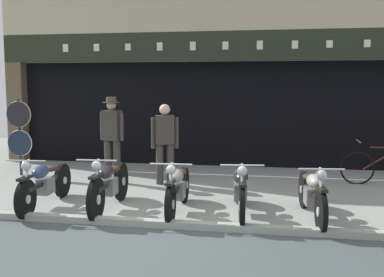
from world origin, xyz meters
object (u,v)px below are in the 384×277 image
(motorcycle_center_right, at_px, (240,188))
(shopkeeper_center, at_px, (165,140))
(motorcycle_right, at_px, (312,193))
(motorcycle_center, at_px, (178,187))
(leaning_bicycle, at_px, (384,167))
(motorcycle_left, at_px, (45,183))
(advert_board_near, at_px, (293,95))
(salesman_left, at_px, (112,135))
(motorcycle_center_left, at_px, (109,184))
(tyre_sign_pole, at_px, (19,130))

(motorcycle_center_right, bearing_deg, shopkeeper_center, -56.32)
(motorcycle_right, xyz_separation_m, shopkeeper_center, (-2.77, 2.10, 0.50))
(motorcycle_center, distance_m, leaning_bicycle, 4.62)
(motorcycle_left, bearing_deg, advert_board_near, -135.30)
(motorcycle_center, relative_size, motorcycle_center_right, 0.98)
(salesman_left, height_order, leaning_bicycle, salesman_left)
(shopkeeper_center, bearing_deg, motorcycle_center_right, 115.74)
(motorcycle_left, bearing_deg, salesman_left, -103.99)
(motorcycle_center_left, xyz_separation_m, advert_board_near, (3.05, 4.57, 1.34))
(salesman_left, bearing_deg, motorcycle_center, 145.47)
(motorcycle_center, bearing_deg, motorcycle_left, -0.65)
(motorcycle_center, bearing_deg, tyre_sign_pole, -32.73)
(salesman_left, xyz_separation_m, tyre_sign_pole, (-2.29, 0.34, 0.04))
(motorcycle_center, relative_size, tyre_sign_pole, 1.14)
(motorcycle_left, xyz_separation_m, salesman_left, (0.41, 2.13, 0.58))
(leaning_bicycle, bearing_deg, motorcycle_left, 115.86)
(motorcycle_center_right, bearing_deg, motorcycle_left, -3.92)
(motorcycle_center_left, relative_size, advert_board_near, 1.97)
(salesman_left, bearing_deg, shopkeeper_center, -165.50)
(salesman_left, distance_m, advert_board_near, 4.55)
(motorcycle_left, height_order, motorcycle_center_right, motorcycle_center_right)
(motorcycle_center, relative_size, leaning_bicycle, 1.14)
(motorcycle_center_right, relative_size, salesman_left, 1.13)
(motorcycle_center_right, distance_m, leaning_bicycle, 3.83)
(motorcycle_center, bearing_deg, motorcycle_center_left, -0.49)
(motorcycle_center, distance_m, motorcycle_right, 2.07)
(salesman_left, bearing_deg, motorcycle_center_left, 122.40)
(motorcycle_left, xyz_separation_m, motorcycle_center_left, (1.11, 0.03, 0.02))
(tyre_sign_pole, bearing_deg, motorcycle_center_left, -39.28)
(motorcycle_left, relative_size, salesman_left, 1.14)
(shopkeeper_center, bearing_deg, motorcycle_center_left, 64.45)
(motorcycle_center_left, relative_size, motorcycle_right, 1.01)
(motorcycle_right, distance_m, leaning_bicycle, 3.23)
(motorcycle_center_left, height_order, motorcycle_center, motorcycle_center_left)
(motorcycle_center_right, distance_m, salesman_left, 3.50)
(advert_board_near, height_order, leaning_bicycle, advert_board_near)
(tyre_sign_pole, bearing_deg, motorcycle_left, -52.75)
(leaning_bicycle, bearing_deg, shopkeeper_center, 99.24)
(advert_board_near, bearing_deg, tyre_sign_pole, -160.57)
(motorcycle_center_left, distance_m, motorcycle_right, 3.19)
(motorcycle_center_left, bearing_deg, leaning_bicycle, -152.32)
(motorcycle_right, distance_m, salesman_left, 4.45)
(tyre_sign_pole, bearing_deg, advert_board_near, 19.43)
(shopkeeper_center, relative_size, advert_board_near, 1.62)
(motorcycle_center_right, bearing_deg, tyre_sign_pole, -30.95)
(motorcycle_center, xyz_separation_m, motorcycle_right, (2.07, -0.02, -0.00))
(motorcycle_center, xyz_separation_m, motorcycle_center_right, (0.98, 0.06, 0.00))
(motorcycle_right, height_order, salesman_left, salesman_left)
(motorcycle_center, bearing_deg, advert_board_near, -115.39)
(motorcycle_right, xyz_separation_m, tyre_sign_pole, (-6.18, 2.43, 0.62))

